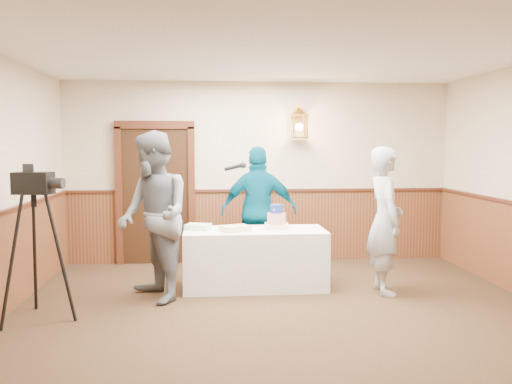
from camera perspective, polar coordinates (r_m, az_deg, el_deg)
ground at (r=5.31m, az=3.85°, el=-15.22°), size 7.00×7.00×0.00m
room_shell at (r=5.43m, az=2.66°, el=1.71°), size 6.02×7.02×2.81m
display_table at (r=7.00m, az=-0.14°, el=-7.01°), size 1.80×0.80×0.75m
tiered_cake at (r=7.01m, az=2.18°, el=-2.86°), size 0.33×0.33×0.31m
sheet_cake_yellow at (r=6.79m, az=-2.19°, el=-3.86°), size 0.41×0.37×0.07m
sheet_cake_green at (r=6.97m, az=-6.11°, el=-3.66°), size 0.36×0.32×0.07m
interviewer at (r=6.42m, az=-10.72°, el=-2.54°), size 1.67×1.21×2.00m
baker at (r=6.84m, az=13.41°, el=-2.93°), size 0.44×0.66×1.81m
assistant_p at (r=7.58m, az=0.32°, el=-2.00°), size 1.08×0.49×1.81m
tv_camera_rig at (r=6.10m, az=-22.16°, el=-6.10°), size 0.61×0.57×1.55m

